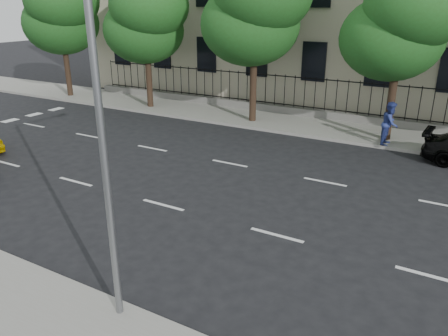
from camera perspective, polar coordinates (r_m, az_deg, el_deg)
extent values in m
plane|color=black|center=(12.74, -14.79, -8.95)|extent=(120.00, 120.00, 0.00)
cube|color=gray|center=(23.94, 8.89, 5.82)|extent=(60.00, 4.00, 0.15)
cube|color=slate|center=(25.43, 10.32, 7.25)|extent=(30.00, 0.50, 0.40)
cube|color=black|center=(25.36, 10.37, 7.91)|extent=(28.80, 0.05, 0.05)
cube|color=black|center=(25.06, 10.60, 11.48)|extent=(28.80, 0.05, 0.05)
cylinder|color=slate|center=(8.01, -15.80, 5.33)|extent=(0.14, 0.14, 8.00)
cylinder|color=#382619|center=(32.18, -19.73, 11.71)|extent=(0.36, 0.36, 3.15)
ellipsoid|color=#21531B|center=(32.39, -20.51, 17.28)|extent=(4.94, 4.94, 4.06)
ellipsoid|color=#21531B|center=(31.36, -20.44, 19.84)|extent=(4.68, 4.68, 3.85)
cylinder|color=#382619|center=(27.36, -9.74, 11.00)|extent=(0.36, 0.36, 2.97)
ellipsoid|color=#21531B|center=(27.50, -10.41, 17.29)|extent=(4.75, 4.75, 3.90)
ellipsoid|color=#21531B|center=(26.50, -9.74, 20.18)|extent=(4.50, 4.50, 3.70)
cylinder|color=#382619|center=(23.60, 3.82, 10.14)|extent=(0.36, 0.36, 3.32)
ellipsoid|color=#21531B|center=(23.66, 3.44, 18.18)|extent=(5.13, 5.13, 4.21)
cylinder|color=#382619|center=(21.60, 20.90, 7.48)|extent=(0.36, 0.36, 3.08)
ellipsoid|color=#21531B|center=(21.53, 21.01, 15.51)|extent=(4.56, 4.56, 3.74)
ellipsoid|color=#21531B|center=(20.86, 23.81, 18.68)|extent=(4.32, 4.32, 3.55)
imported|color=navy|center=(20.92, 20.87, 5.47)|extent=(0.78, 0.98, 1.94)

